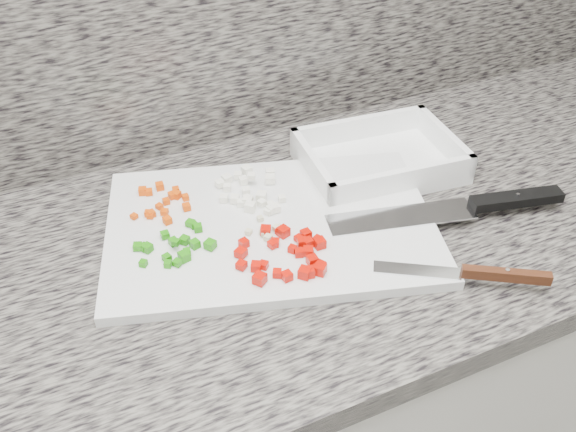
# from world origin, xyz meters

# --- Properties ---
(countertop) EXTENTS (3.96, 0.64, 0.04)m
(countertop) POSITION_xyz_m (0.00, 1.44, 0.88)
(countertop) COLOR #646058
(countertop) RESTS_ON cabinet
(cutting_board) EXTENTS (0.57, 0.46, 0.02)m
(cutting_board) POSITION_xyz_m (0.12, 1.45, 0.91)
(cutting_board) COLOR silver
(cutting_board) RESTS_ON countertop
(carrot_pile) EXTENTS (0.10, 0.10, 0.01)m
(carrot_pile) POSITION_xyz_m (-0.02, 1.57, 0.92)
(carrot_pile) COLOR #D54304
(carrot_pile) RESTS_ON cutting_board
(onion_pile) EXTENTS (0.11, 0.13, 0.02)m
(onion_pile) POSITION_xyz_m (0.11, 1.53, 0.92)
(onion_pile) COLOR white
(onion_pile) RESTS_ON cutting_board
(green_pepper_pile) EXTENTS (0.12, 0.09, 0.02)m
(green_pepper_pile) POSITION_xyz_m (-0.03, 1.45, 0.92)
(green_pepper_pile) COLOR #1F7C0B
(green_pepper_pile) RESTS_ON cutting_board
(red_pepper_pile) EXTENTS (0.14, 0.13, 0.02)m
(red_pepper_pile) POSITION_xyz_m (0.11, 1.37, 0.92)
(red_pepper_pile) COLOR #BF0C02
(red_pepper_pile) RESTS_ON cutting_board
(garlic_pile) EXTENTS (0.06, 0.06, 0.01)m
(garlic_pile) POSITION_xyz_m (0.10, 1.43, 0.92)
(garlic_pile) COLOR beige
(garlic_pile) RESTS_ON cutting_board
(chef_knife) EXTENTS (0.38, 0.13, 0.02)m
(chef_knife) POSITION_xyz_m (0.43, 1.35, 0.92)
(chef_knife) COLOR silver
(chef_knife) RESTS_ON cutting_board
(paring_knife) EXTENTS (0.21, 0.14, 0.02)m
(paring_knife) POSITION_xyz_m (0.33, 1.22, 0.92)
(paring_knife) COLOR silver
(paring_knife) RESTS_ON cutting_board
(tray) EXTENTS (0.28, 0.21, 0.05)m
(tray) POSITION_xyz_m (0.36, 1.53, 0.92)
(tray) COLOR white
(tray) RESTS_ON countertop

